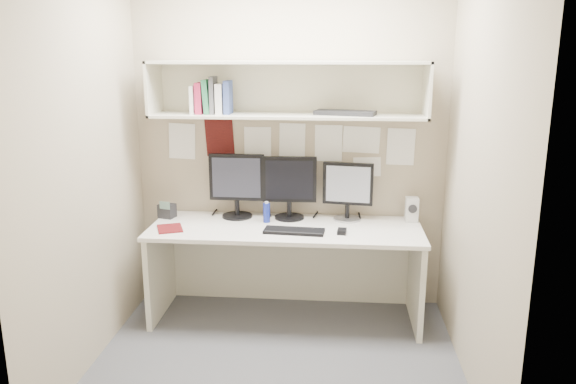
# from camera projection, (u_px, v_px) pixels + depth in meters

# --- Properties ---
(floor) EXTENTS (2.40, 2.00, 0.01)m
(floor) POSITION_uv_depth(u_px,v_px,m) (277.00, 362.00, 3.69)
(floor) COLOR #4A4A4F
(floor) RESTS_ON ground
(wall_back) EXTENTS (2.40, 0.02, 2.60)m
(wall_back) POSITION_uv_depth(u_px,v_px,m) (290.00, 143.00, 4.34)
(wall_back) COLOR tan
(wall_back) RESTS_ON ground
(wall_front) EXTENTS (2.40, 0.02, 2.60)m
(wall_front) POSITION_uv_depth(u_px,v_px,m) (250.00, 216.00, 2.41)
(wall_front) COLOR tan
(wall_front) RESTS_ON ground
(wall_left) EXTENTS (0.02, 2.00, 2.60)m
(wall_left) POSITION_uv_depth(u_px,v_px,m) (84.00, 165.00, 3.48)
(wall_left) COLOR tan
(wall_left) RESTS_ON ground
(wall_right) EXTENTS (0.02, 2.00, 2.60)m
(wall_right) POSITION_uv_depth(u_px,v_px,m) (480.00, 172.00, 3.27)
(wall_right) COLOR tan
(wall_right) RESTS_ON ground
(desk) EXTENTS (2.00, 0.70, 0.73)m
(desk) POSITION_uv_depth(u_px,v_px,m) (286.00, 272.00, 4.23)
(desk) COLOR silver
(desk) RESTS_ON floor
(overhead_hutch) EXTENTS (2.00, 0.38, 0.40)m
(overhead_hutch) POSITION_uv_depth(u_px,v_px,m) (288.00, 89.00, 4.10)
(overhead_hutch) COLOR beige
(overhead_hutch) RESTS_ON wall_back
(pinned_papers) EXTENTS (1.92, 0.01, 0.48)m
(pinned_papers) POSITION_uv_depth(u_px,v_px,m) (290.00, 149.00, 4.35)
(pinned_papers) COLOR white
(pinned_papers) RESTS_ON wall_back
(monitor_left) EXTENTS (0.43, 0.23, 0.50)m
(monitor_left) POSITION_uv_depth(u_px,v_px,m) (237.00, 183.00, 4.32)
(monitor_left) COLOR black
(monitor_left) RESTS_ON desk
(monitor_center) EXTENTS (0.41, 0.23, 0.48)m
(monitor_center) POSITION_uv_depth(u_px,v_px,m) (289.00, 185.00, 4.29)
(monitor_center) COLOR black
(monitor_center) RESTS_ON desk
(monitor_right) EXTENTS (0.38, 0.21, 0.44)m
(monitor_right) POSITION_uv_depth(u_px,v_px,m) (348.00, 189.00, 4.26)
(monitor_right) COLOR #A5A5AA
(monitor_right) RESTS_ON desk
(keyboard) EXTENTS (0.44, 0.18, 0.02)m
(keyboard) POSITION_uv_depth(u_px,v_px,m) (294.00, 231.00, 4.00)
(keyboard) COLOR black
(keyboard) RESTS_ON desk
(mouse) EXTENTS (0.07, 0.10, 0.03)m
(mouse) POSITION_uv_depth(u_px,v_px,m) (342.00, 231.00, 3.98)
(mouse) COLOR black
(mouse) RESTS_ON desk
(speaker) EXTENTS (0.09, 0.10, 0.19)m
(speaker) POSITION_uv_depth(u_px,v_px,m) (412.00, 209.00, 4.24)
(speaker) COLOR #BCBBB7
(speaker) RESTS_ON desk
(blue_bottle) EXTENTS (0.05, 0.05, 0.16)m
(blue_bottle) POSITION_uv_depth(u_px,v_px,m) (267.00, 212.00, 4.23)
(blue_bottle) COLOR navy
(blue_bottle) RESTS_ON desk
(maroon_notebook) EXTENTS (0.24, 0.26, 0.01)m
(maroon_notebook) POSITION_uv_depth(u_px,v_px,m) (170.00, 228.00, 4.08)
(maroon_notebook) COLOR #5B0F12
(maroon_notebook) RESTS_ON desk
(desk_phone) EXTENTS (0.14, 0.13, 0.14)m
(desk_phone) POSITION_uv_depth(u_px,v_px,m) (167.00, 211.00, 4.35)
(desk_phone) COLOR black
(desk_phone) RESTS_ON desk
(book_stack) EXTENTS (0.29, 0.17, 0.27)m
(book_stack) POSITION_uv_depth(u_px,v_px,m) (212.00, 98.00, 4.10)
(book_stack) COLOR silver
(book_stack) RESTS_ON overhead_hutch
(hutch_tray) EXTENTS (0.46, 0.26, 0.03)m
(hutch_tray) POSITION_uv_depth(u_px,v_px,m) (345.00, 113.00, 4.04)
(hutch_tray) COLOR black
(hutch_tray) RESTS_ON overhead_hutch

